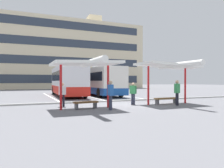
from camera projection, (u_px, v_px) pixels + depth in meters
The scene contains 16 objects.
ground_plane at pixel (123, 104), 15.54m from camera, with size 160.00×160.00×0.00m, color slate.
terminal_building at pixel (51, 55), 51.75m from camera, with size 43.50×12.81×18.58m.
coach_bus_0 at pixel (67, 81), 24.43m from camera, with size 3.08×11.21×3.66m.
coach_bus_1 at pixel (98, 81), 26.03m from camera, with size 2.87×11.66×3.54m.
lane_stripe_0 at pixel (50, 97), 22.89m from camera, with size 0.16×14.00×0.01m, color white.
lane_stripe_1 at pixel (86, 96), 24.42m from camera, with size 0.16×14.00×0.01m, color white.
lane_stripe_2 at pixel (117, 95), 25.95m from camera, with size 0.16×14.00×0.01m, color white.
waiting_shelter_0 at pixel (87, 64), 12.77m from camera, with size 3.97×4.77×2.90m.
bench_0 at pixel (86, 103), 12.98m from camera, with size 1.56×0.60×0.45m.
waiting_shelter_1 at pixel (170, 66), 15.47m from camera, with size 4.31×4.69×3.01m.
bench_1 at pixel (166, 99), 15.87m from camera, with size 2.02×0.52×0.45m.
platform_kerb at pixel (111, 101), 17.49m from camera, with size 44.00×0.24×0.12m, color #ADADA8.
waiting_passenger_0 at pixel (62, 93), 14.08m from camera, with size 0.47×0.25×1.58m.
waiting_passenger_1 at pixel (110, 93), 12.43m from camera, with size 0.25×0.51×1.71m.
waiting_passenger_2 at pixel (177, 91), 14.74m from camera, with size 0.55×0.42×1.74m.
waiting_passenger_3 at pixel (133, 92), 15.29m from camera, with size 0.44×0.50×1.57m.
Camera 1 is at (-6.80, -13.98, 1.67)m, focal length 34.38 mm.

